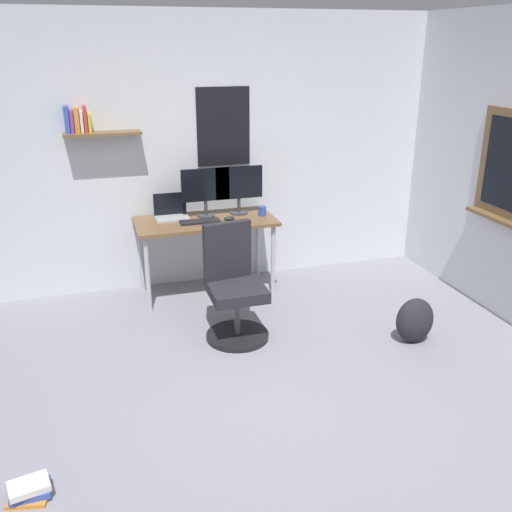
{
  "coord_description": "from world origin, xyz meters",
  "views": [
    {
      "loc": [
        -1.04,
        -3.04,
        2.32
      ],
      "look_at": [
        0.1,
        0.72,
        0.85
      ],
      "focal_mm": 40.39,
      "sensor_mm": 36.0,
      "label": 1
    }
  ],
  "objects_px": {
    "monitor_primary": "(205,189)",
    "backpack": "(415,320)",
    "desk": "(205,228)",
    "computer_mouse": "(229,218)",
    "coffee_mug": "(262,211)",
    "book_stack_on_floor": "(29,491)",
    "office_chair": "(234,290)",
    "keyboard": "(200,222)",
    "monitor_secondary": "(239,186)",
    "laptop": "(171,212)"
  },
  "relations": [
    {
      "from": "monitor_primary",
      "to": "backpack",
      "type": "relative_size",
      "value": 1.22
    },
    {
      "from": "backpack",
      "to": "monitor_primary",
      "type": "bearing_deg",
      "value": 131.45
    },
    {
      "from": "desk",
      "to": "monitor_primary",
      "type": "bearing_deg",
      "value": 72.01
    },
    {
      "from": "monitor_primary",
      "to": "computer_mouse",
      "type": "distance_m",
      "value": 0.36
    },
    {
      "from": "coffee_mug",
      "to": "book_stack_on_floor",
      "type": "bearing_deg",
      "value": -131.12
    },
    {
      "from": "office_chair",
      "to": "keyboard",
      "type": "bearing_deg",
      "value": 96.55
    },
    {
      "from": "monitor_secondary",
      "to": "keyboard",
      "type": "distance_m",
      "value": 0.53
    },
    {
      "from": "keyboard",
      "to": "backpack",
      "type": "relative_size",
      "value": 0.97
    },
    {
      "from": "computer_mouse",
      "to": "book_stack_on_floor",
      "type": "height_order",
      "value": "computer_mouse"
    },
    {
      "from": "computer_mouse",
      "to": "book_stack_on_floor",
      "type": "bearing_deg",
      "value": -126.69
    },
    {
      "from": "monitor_primary",
      "to": "book_stack_on_floor",
      "type": "relative_size",
      "value": 1.89
    },
    {
      "from": "monitor_primary",
      "to": "keyboard",
      "type": "height_order",
      "value": "monitor_primary"
    },
    {
      "from": "laptop",
      "to": "computer_mouse",
      "type": "xyz_separation_m",
      "value": [
        0.51,
        -0.23,
        -0.04
      ]
    },
    {
      "from": "keyboard",
      "to": "coffee_mug",
      "type": "bearing_deg",
      "value": 4.62
    },
    {
      "from": "laptop",
      "to": "backpack",
      "type": "bearing_deg",
      "value": -43.33
    },
    {
      "from": "book_stack_on_floor",
      "to": "office_chair",
      "type": "bearing_deg",
      "value": 43.65
    },
    {
      "from": "keyboard",
      "to": "backpack",
      "type": "distance_m",
      "value": 2.09
    },
    {
      "from": "laptop",
      "to": "backpack",
      "type": "relative_size",
      "value": 0.82
    },
    {
      "from": "office_chair",
      "to": "keyboard",
      "type": "height_order",
      "value": "office_chair"
    },
    {
      "from": "monitor_secondary",
      "to": "book_stack_on_floor",
      "type": "relative_size",
      "value": 1.89
    },
    {
      "from": "monitor_primary",
      "to": "keyboard",
      "type": "relative_size",
      "value": 1.25
    },
    {
      "from": "desk",
      "to": "laptop",
      "type": "distance_m",
      "value": 0.36
    },
    {
      "from": "monitor_primary",
      "to": "coffee_mug",
      "type": "distance_m",
      "value": 0.58
    },
    {
      "from": "office_chair",
      "to": "laptop",
      "type": "relative_size",
      "value": 3.06
    },
    {
      "from": "laptop",
      "to": "backpack",
      "type": "height_order",
      "value": "laptop"
    },
    {
      "from": "backpack",
      "to": "book_stack_on_floor",
      "type": "bearing_deg",
      "value": -162.29
    },
    {
      "from": "desk",
      "to": "office_chair",
      "type": "xyz_separation_m",
      "value": [
        0.03,
        -0.92,
        -0.26
      ]
    },
    {
      "from": "desk",
      "to": "coffee_mug",
      "type": "xyz_separation_m",
      "value": [
        0.55,
        -0.03,
        0.13
      ]
    },
    {
      "from": "backpack",
      "to": "computer_mouse",
      "type": "bearing_deg",
      "value": 130.88
    },
    {
      "from": "laptop",
      "to": "book_stack_on_floor",
      "type": "relative_size",
      "value": 1.26
    },
    {
      "from": "desk",
      "to": "laptop",
      "type": "height_order",
      "value": "laptop"
    },
    {
      "from": "keyboard",
      "to": "backpack",
      "type": "xyz_separation_m",
      "value": [
        1.47,
        -1.38,
        -0.57
      ]
    },
    {
      "from": "monitor_primary",
      "to": "keyboard",
      "type": "xyz_separation_m",
      "value": [
        -0.1,
        -0.18,
        -0.26
      ]
    },
    {
      "from": "desk",
      "to": "office_chair",
      "type": "bearing_deg",
      "value": -88.05
    },
    {
      "from": "coffee_mug",
      "to": "keyboard",
      "type": "bearing_deg",
      "value": -175.38
    },
    {
      "from": "keyboard",
      "to": "book_stack_on_floor",
      "type": "height_order",
      "value": "keyboard"
    },
    {
      "from": "desk",
      "to": "keyboard",
      "type": "bearing_deg",
      "value": -129.95
    },
    {
      "from": "laptop",
      "to": "book_stack_on_floor",
      "type": "height_order",
      "value": "laptop"
    },
    {
      "from": "desk",
      "to": "keyboard",
      "type": "xyz_separation_m",
      "value": [
        -0.07,
        -0.08,
        0.09
      ]
    },
    {
      "from": "office_chair",
      "to": "computer_mouse",
      "type": "distance_m",
      "value": 0.93
    },
    {
      "from": "computer_mouse",
      "to": "backpack",
      "type": "bearing_deg",
      "value": -49.12
    },
    {
      "from": "coffee_mug",
      "to": "office_chair",
      "type": "bearing_deg",
      "value": -120.33
    },
    {
      "from": "desk",
      "to": "backpack",
      "type": "xyz_separation_m",
      "value": [
        1.41,
        -1.46,
        -0.47
      ]
    },
    {
      "from": "monitor_secondary",
      "to": "backpack",
      "type": "distance_m",
      "value": 2.05
    },
    {
      "from": "desk",
      "to": "laptop",
      "type": "xyz_separation_m",
      "value": [
        -0.29,
        0.15,
        0.14
      ]
    },
    {
      "from": "coffee_mug",
      "to": "monitor_primary",
      "type": "bearing_deg",
      "value": 166.13
    },
    {
      "from": "office_chair",
      "to": "computer_mouse",
      "type": "bearing_deg",
      "value": 77.72
    },
    {
      "from": "coffee_mug",
      "to": "computer_mouse",
      "type": "bearing_deg",
      "value": -171.6
    },
    {
      "from": "keyboard",
      "to": "coffee_mug",
      "type": "relative_size",
      "value": 4.02
    },
    {
      "from": "laptop",
      "to": "book_stack_on_floor",
      "type": "bearing_deg",
      "value": -115.54
    }
  ]
}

